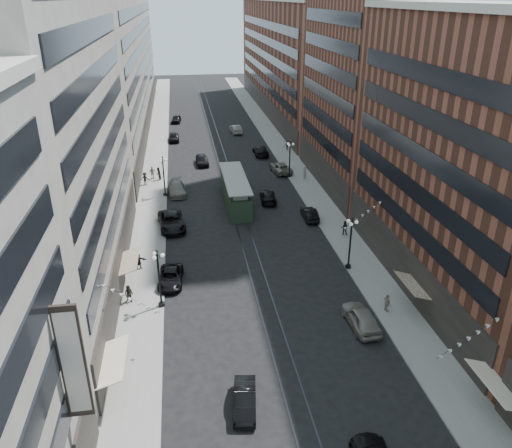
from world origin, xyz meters
TOP-DOWN VIEW (x-y plane):
  - ground at (0.00, 60.00)m, footprint 220.00×220.00m
  - sidewalk_west at (-11.00, 70.00)m, footprint 4.00×180.00m
  - sidewalk_east at (11.00, 70.00)m, footprint 4.00×180.00m
  - rail_west at (-0.70, 70.00)m, footprint 0.12×180.00m
  - rail_east at (0.70, 70.00)m, footprint 0.12×180.00m
  - building_west_mid at (-17.00, 33.00)m, footprint 8.00×36.00m
  - building_west_far at (-17.00, 96.00)m, footprint 8.00×90.00m
  - building_east_mid at (17.00, 28.00)m, footprint 8.00×30.00m
  - building_east_tower at (17.00, 56.00)m, footprint 8.00×26.00m
  - building_east_far at (17.00, 105.00)m, footprint 8.00×72.00m
  - lamppost_sw_far at (-9.20, 28.00)m, footprint 1.03×1.14m
  - lamppost_sw_mid at (-9.20, 55.00)m, footprint 1.03×1.14m
  - lamppost_se_far at (9.20, 32.00)m, footprint 1.03×1.14m
  - lamppost_se_mid at (9.20, 60.00)m, footprint 1.03×1.14m
  - streetcar at (0.00, 50.99)m, footprint 2.92×13.22m
  - car_2 at (-8.40, 31.90)m, footprint 2.54×4.95m
  - car_4 at (7.19, 22.65)m, footprint 2.23×5.09m
  - car_5 at (-3.50, 15.18)m, footprint 2.02×4.35m
  - pedestrian_2 at (-12.01, 28.99)m, footprint 0.93×0.70m
  - pedestrian_4 at (10.07, 24.24)m, footprint 0.62×1.04m
  - car_7 at (-8.30, 44.48)m, footprint 3.54×6.48m
  - car_8 at (-7.61, 55.63)m, footprint 2.64×5.68m
  - car_9 at (-7.91, 83.43)m, footprint 1.92×4.74m
  - car_10 at (8.40, 44.53)m, footprint 1.51×4.28m
  - car_11 at (8.40, 62.55)m, footprint 3.08×5.67m
  - car_12 at (6.80, 72.15)m, footprint 2.25×5.51m
  - car_13 at (-3.43, 68.26)m, footprint 2.12×4.87m
  - car_14 at (4.27, 87.77)m, footprint 2.23×5.08m
  - pedestrian_5 at (-11.55, 35.02)m, footprint 1.62×1.01m
  - pedestrian_6 at (-11.10, 62.06)m, footprint 1.25×0.90m
  - pedestrian_7 at (11.16, 39.48)m, footprint 0.92×0.69m
  - pedestrian_8 at (11.26, 58.88)m, footprint 0.83×0.79m
  - pedestrian_9 at (11.87, 74.09)m, footprint 1.12×0.50m
  - car_extra_0 at (-7.34, 98.70)m, footprint 2.34×4.73m
  - car_extra_1 at (4.37, 51.03)m, footprint 2.36×5.03m
  - pedestrian_extra_1 at (-10.23, 61.43)m, footprint 0.83×1.07m
  - pedestrian_extra_2 at (-12.08, 59.76)m, footprint 1.27×0.78m

SIDE VIEW (x-z plane):
  - ground at x=0.00m, z-range 0.00..0.00m
  - rail_west at x=-0.70m, z-range 0.00..0.02m
  - rail_east at x=0.70m, z-range 0.00..0.02m
  - sidewalk_west at x=-11.00m, z-range 0.00..0.15m
  - sidewalk_east at x=11.00m, z-range 0.00..0.15m
  - car_2 at x=-8.40m, z-range 0.00..1.34m
  - car_5 at x=-3.50m, z-range 0.00..1.38m
  - car_10 at x=8.40m, z-range 0.00..1.41m
  - car_extra_1 at x=4.37m, z-range 0.00..1.42m
  - car_11 at x=8.40m, z-range 0.00..1.51m
  - car_extra_0 at x=-7.34m, z-range 0.00..1.55m
  - car_12 at x=6.80m, z-range 0.00..1.60m
  - car_8 at x=-7.61m, z-range 0.00..1.60m
  - car_9 at x=-7.91m, z-range 0.00..1.61m
  - car_14 at x=4.27m, z-range 0.00..1.62m
  - car_13 at x=-3.43m, z-range 0.00..1.64m
  - car_4 at x=7.19m, z-range 0.00..1.71m
  - car_7 at x=-8.30m, z-range 0.00..1.72m
  - pedestrian_4 at x=10.07m, z-range 0.15..1.81m
  - pedestrian_7 at x=11.16m, z-range 0.15..1.84m
  - pedestrian_5 at x=-11.55m, z-range 0.15..1.84m
  - pedestrian_2 at x=-12.01m, z-range 0.15..1.85m
  - pedestrian_9 at x=11.87m, z-range 0.15..1.85m
  - pedestrian_extra_2 at x=-12.08m, z-range 0.15..1.99m
  - pedestrian_8 at x=11.26m, z-range 0.15..2.06m
  - pedestrian_extra_1 at x=-10.23m, z-range 0.15..2.09m
  - pedestrian_6 at x=-11.10m, z-range 0.15..2.10m
  - streetcar at x=0.00m, z-range -0.14..3.51m
  - lamppost_sw_far at x=-9.20m, z-range 0.34..5.86m
  - lamppost_sw_mid at x=-9.20m, z-range 0.34..5.86m
  - lamppost_se_far at x=9.20m, z-range 0.34..5.86m
  - lamppost_se_mid at x=9.20m, z-range 0.34..5.86m
  - building_east_mid at x=17.00m, z-range 0.00..24.00m
  - building_east_far at x=17.00m, z-range 0.00..24.00m
  - building_west_far at x=-17.00m, z-range 0.00..26.00m
  - building_west_mid at x=-17.00m, z-range 0.00..28.00m
  - building_east_tower at x=17.00m, z-range 0.00..42.00m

